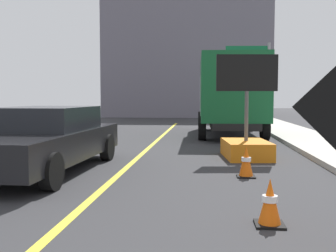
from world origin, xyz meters
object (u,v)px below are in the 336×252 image
pickup_car (44,139)px  traffic_cone_near_sign (270,203)px  highway_guide_sign (256,68)px  arrow_board_trailer (246,140)px  traffic_cone_mid_lane (246,162)px  box_truck (230,94)px

pickup_car → traffic_cone_near_sign: size_ratio=8.77×
highway_guide_sign → traffic_cone_near_sign: (-2.36, -20.76, -3.13)m
arrow_board_trailer → pickup_car: (-4.53, -2.35, 0.22)m
pickup_car → highway_guide_sign: bearing=69.2°
arrow_board_trailer → traffic_cone_mid_lane: bearing=-95.6°
arrow_board_trailer → traffic_cone_near_sign: arrow_board_trailer is taller
pickup_car → traffic_cone_mid_lane: size_ratio=8.27×
box_truck → highway_guide_sign: highway_guide_sign is taller
arrow_board_trailer → traffic_cone_near_sign: size_ratio=4.56×
highway_guide_sign → traffic_cone_mid_lane: bearing=-97.5°
box_truck → traffic_cone_mid_lane: size_ratio=11.17×
traffic_cone_mid_lane → pickup_car: bearing=176.3°
arrow_board_trailer → traffic_cone_near_sign: (-0.27, -5.68, -0.19)m
highway_guide_sign → traffic_cone_mid_lane: (-2.34, -17.71, -3.11)m
box_truck → traffic_cone_mid_lane: bearing=-91.2°
arrow_board_trailer → traffic_cone_near_sign: 5.69m
arrow_board_trailer → box_truck: size_ratio=0.39×
arrow_board_trailer → highway_guide_sign: size_ratio=0.54×
traffic_cone_mid_lane → arrow_board_trailer: bearing=84.4°
arrow_board_trailer → traffic_cone_mid_lane: arrow_board_trailer is taller
box_truck → traffic_cone_mid_lane: box_truck is taller
box_truck → traffic_cone_mid_lane: 8.97m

